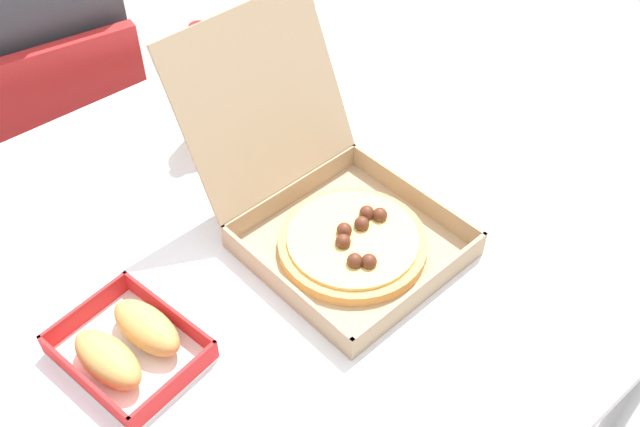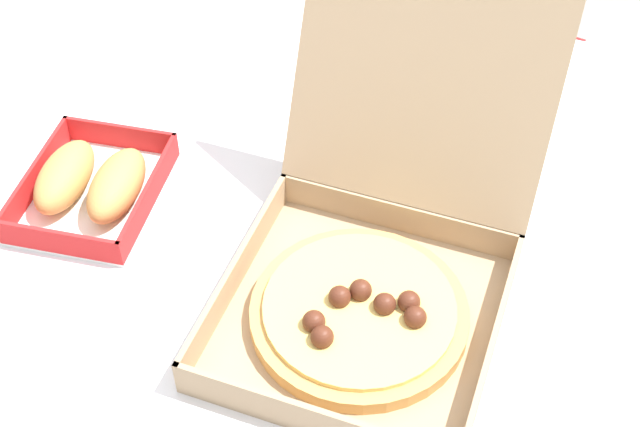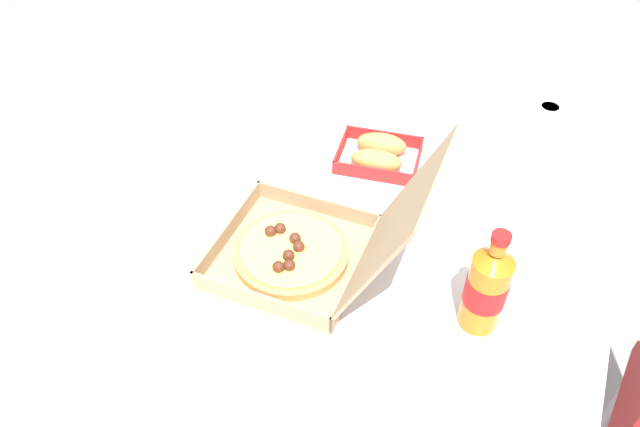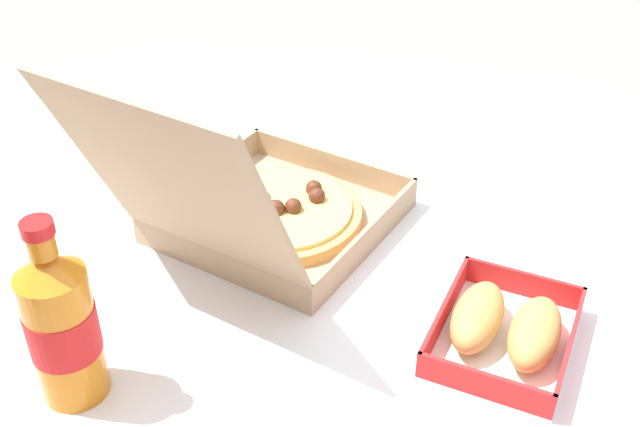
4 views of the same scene
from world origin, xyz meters
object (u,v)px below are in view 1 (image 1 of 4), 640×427
at_px(chair, 69,153).
at_px(bread_side_box, 128,345).
at_px(cola_bottle, 207,92).
at_px(pizza_box_open, 336,216).
at_px(diner_person, 38,67).

height_order(chair, bread_side_box, chair).
bearing_deg(cola_bottle, pizza_box_open, -89.86).
relative_size(chair, diner_person, 0.72).
bearing_deg(chair, cola_bottle, -74.76).
bearing_deg(pizza_box_open, diner_person, 97.87).
xyz_separation_m(bread_side_box, cola_bottle, (0.36, 0.32, 0.07)).
bearing_deg(cola_bottle, chair, 105.24).
bearing_deg(diner_person, pizza_box_open, -82.13).
xyz_separation_m(chair, pizza_box_open, (0.13, -0.80, 0.32)).
height_order(chair, pizza_box_open, pizza_box_open).
bearing_deg(pizza_box_open, bread_side_box, 177.76).
relative_size(pizza_box_open, bread_side_box, 1.98).
bearing_deg(cola_bottle, bread_side_box, -137.81).
xyz_separation_m(pizza_box_open, bread_side_box, (-0.36, 0.01, -0.02)).
distance_m(chair, bread_side_box, 0.88).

